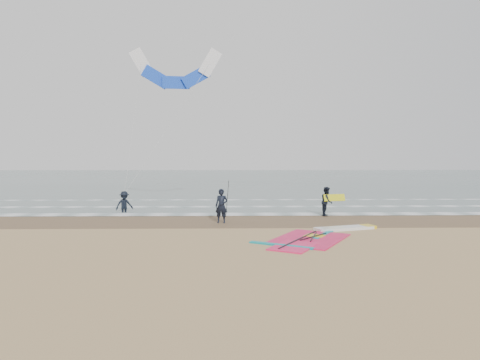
{
  "coord_description": "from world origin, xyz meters",
  "views": [
    {
      "loc": [
        -2.14,
        -16.44,
        3.39
      ],
      "look_at": [
        -1.69,
        5.0,
        2.2
      ],
      "focal_mm": 32.0,
      "sensor_mm": 36.0,
      "label": 1
    }
  ],
  "objects_px": {
    "windsurf_rig": "(321,236)",
    "person_standing": "(221,206)",
    "person_walking": "(327,201)",
    "surf_kite": "(176,73)",
    "person_wading": "(124,199)"
  },
  "relations": [
    {
      "from": "person_standing",
      "to": "person_walking",
      "type": "distance_m",
      "value": 6.44
    },
    {
      "from": "windsurf_rig",
      "to": "surf_kite",
      "type": "relative_size",
      "value": 0.62
    },
    {
      "from": "person_walking",
      "to": "windsurf_rig",
      "type": "bearing_deg",
      "value": -176.77
    },
    {
      "from": "person_wading",
      "to": "surf_kite",
      "type": "distance_m",
      "value": 9.74
    },
    {
      "from": "person_walking",
      "to": "person_wading",
      "type": "distance_m",
      "value": 12.01
    },
    {
      "from": "surf_kite",
      "to": "person_wading",
      "type": "bearing_deg",
      "value": -121.41
    },
    {
      "from": "person_walking",
      "to": "surf_kite",
      "type": "bearing_deg",
      "value": 75.49
    },
    {
      "from": "person_walking",
      "to": "person_wading",
      "type": "bearing_deg",
      "value": 100.13
    },
    {
      "from": "person_walking",
      "to": "surf_kite",
      "type": "relative_size",
      "value": 0.17
    },
    {
      "from": "person_wading",
      "to": "person_standing",
      "type": "bearing_deg",
      "value": -68.08
    },
    {
      "from": "windsurf_rig",
      "to": "surf_kite",
      "type": "distance_m",
      "value": 17.06
    },
    {
      "from": "person_wading",
      "to": "windsurf_rig",
      "type": "bearing_deg",
      "value": -71.04
    },
    {
      "from": "windsurf_rig",
      "to": "person_standing",
      "type": "distance_m",
      "value": 5.78
    },
    {
      "from": "person_standing",
      "to": "person_wading",
      "type": "height_order",
      "value": "person_standing"
    },
    {
      "from": "person_standing",
      "to": "person_wading",
      "type": "xyz_separation_m",
      "value": [
        -5.95,
        4.16,
        -0.05
      ]
    }
  ]
}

